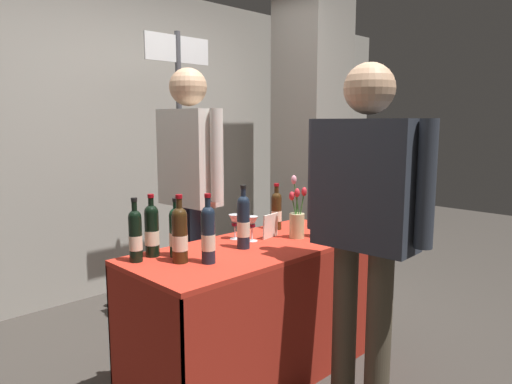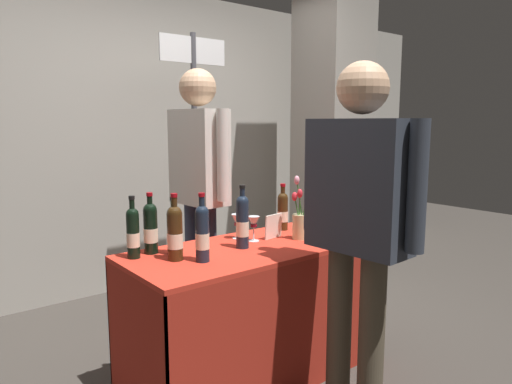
# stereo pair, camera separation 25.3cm
# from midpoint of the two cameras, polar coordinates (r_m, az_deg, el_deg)

# --- Properties ---
(ground_plane) EXTENTS (12.00, 12.00, 0.00)m
(ground_plane) POSITION_cam_midpoint_polar(r_m,az_deg,el_deg) (2.91, -2.67, -21.00)
(ground_plane) COLOR #38332D
(back_partition) EXTENTS (7.78, 0.12, 2.55)m
(back_partition) POSITION_cam_midpoint_polar(r_m,az_deg,el_deg) (4.11, -20.37, 5.77)
(back_partition) COLOR #9E998E
(back_partition) RESTS_ON ground_plane
(concrete_pillar) EXTENTS (0.53, 0.53, 2.95)m
(concrete_pillar) POSITION_cam_midpoint_polar(r_m,az_deg,el_deg) (4.37, 5.10, 9.05)
(concrete_pillar) COLOR gray
(concrete_pillar) RESTS_ON ground_plane
(tasting_table) EXTENTS (1.47, 0.64, 0.75)m
(tasting_table) POSITION_cam_midpoint_polar(r_m,az_deg,el_deg) (2.70, -2.74, -11.50)
(tasting_table) COLOR red
(tasting_table) RESTS_ON ground_plane
(featured_wine_bottle) EXTENTS (0.08, 0.08, 0.34)m
(featured_wine_bottle) POSITION_cam_midpoint_polar(r_m,az_deg,el_deg) (2.78, 5.40, -2.72)
(featured_wine_bottle) COLOR black
(featured_wine_bottle) RESTS_ON tasting_table
(display_bottle_0) EXTENTS (0.07, 0.07, 0.32)m
(display_bottle_0) POSITION_cam_midpoint_polar(r_m,az_deg,el_deg) (2.40, -17.40, -5.02)
(display_bottle_0) COLOR black
(display_bottle_0) RESTS_ON tasting_table
(display_bottle_1) EXTENTS (0.07, 0.07, 0.30)m
(display_bottle_1) POSITION_cam_midpoint_polar(r_m,az_deg,el_deg) (2.98, 0.06, -2.20)
(display_bottle_1) COLOR #38230F
(display_bottle_1) RESTS_ON tasting_table
(display_bottle_2) EXTENTS (0.08, 0.08, 0.33)m
(display_bottle_2) POSITION_cam_midpoint_polar(r_m,az_deg,el_deg) (2.33, -12.34, -5.04)
(display_bottle_2) COLOR #38230F
(display_bottle_2) RESTS_ON tasting_table
(display_bottle_3) EXTENTS (0.08, 0.08, 0.30)m
(display_bottle_3) POSITION_cam_midpoint_polar(r_m,az_deg,el_deg) (2.44, -12.55, -4.68)
(display_bottle_3) COLOR black
(display_bottle_3) RESTS_ON tasting_table
(display_bottle_4) EXTENTS (0.07, 0.07, 0.34)m
(display_bottle_4) POSITION_cam_midpoint_polar(r_m,az_deg,el_deg) (2.29, -8.99, -5.05)
(display_bottle_4) COLOR #192333
(display_bottle_4) RESTS_ON tasting_table
(display_bottle_5) EXTENTS (0.07, 0.07, 0.35)m
(display_bottle_5) POSITION_cam_midpoint_polar(r_m,az_deg,el_deg) (2.54, -4.41, -3.58)
(display_bottle_5) COLOR #192333
(display_bottle_5) RESTS_ON tasting_table
(display_bottle_6) EXTENTS (0.07, 0.07, 0.32)m
(display_bottle_6) POSITION_cam_midpoint_polar(r_m,az_deg,el_deg) (2.47, -15.43, -4.47)
(display_bottle_6) COLOR black
(display_bottle_6) RESTS_ON tasting_table
(wine_glass_near_vendor) EXTENTS (0.07, 0.07, 0.15)m
(wine_glass_near_vendor) POSITION_cam_midpoint_polar(r_m,az_deg,el_deg) (2.69, -3.19, -3.83)
(wine_glass_near_vendor) COLOR silver
(wine_glass_near_vendor) RESTS_ON tasting_table
(wine_glass_mid) EXTENTS (0.07, 0.07, 0.15)m
(wine_glass_mid) POSITION_cam_midpoint_polar(r_m,az_deg,el_deg) (2.75, -5.23, -3.62)
(wine_glass_mid) COLOR silver
(wine_glass_mid) RESTS_ON tasting_table
(flower_vase) EXTENTS (0.10, 0.09, 0.37)m
(flower_vase) POSITION_cam_midpoint_polar(r_m,az_deg,el_deg) (2.76, 2.37, -3.43)
(flower_vase) COLOR tan
(flower_vase) RESTS_ON tasting_table
(brochure_stand) EXTENTS (0.14, 0.04, 0.14)m
(brochure_stand) POSITION_cam_midpoint_polar(r_m,az_deg,el_deg) (2.77, -0.84, -4.16)
(brochure_stand) COLOR silver
(brochure_stand) RESTS_ON tasting_table
(vendor_presenter) EXTENTS (0.24, 0.59, 1.78)m
(vendor_presenter) POSITION_cam_midpoint_polar(r_m,az_deg,el_deg) (3.15, -10.31, 1.90)
(vendor_presenter) COLOR #2D3347
(vendor_presenter) RESTS_ON ground_plane
(taster_foreground_right) EXTENTS (0.24, 0.64, 1.70)m
(taster_foreground_right) POSITION_cam_midpoint_polar(r_m,az_deg,el_deg) (2.22, 9.96, -2.03)
(taster_foreground_right) COLOR #4C4233
(taster_foreground_right) RESTS_ON ground_plane
(booth_signpost) EXTENTS (0.56, 0.04, 2.09)m
(booth_signpost) POSITION_cam_midpoint_polar(r_m,az_deg,el_deg) (3.64, -11.23, 6.60)
(booth_signpost) COLOR #47474C
(booth_signpost) RESTS_ON ground_plane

